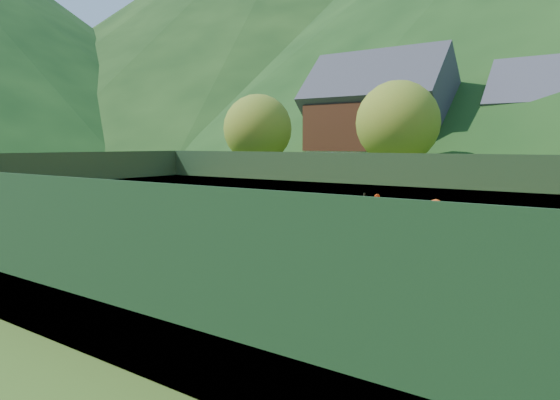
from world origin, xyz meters
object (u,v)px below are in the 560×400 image
Objects in this scene: student_b at (377,212)px; ball_hopper at (101,206)px; tennis_net at (299,220)px; chalet_left at (379,123)px; student_c at (435,220)px; student_a at (365,214)px; coach at (184,210)px; student_d at (467,223)px.

student_b reaches higher than ball_hopper.
tennis_net is 9.25m from ball_hopper.
chalet_left is (-1.29, 33.10, 4.88)m from ball_hopper.
tennis_net is at bearing -7.70° from student_c.
chalet_left is at bearing 108.43° from tennis_net.
ball_hopper is at bearing 34.70° from student_a.
coach is 1.37× the size of student_d.
student_b is 0.12× the size of tennis_net.
coach is 1.31× the size of student_a.
coach reaches higher than student_d.
student_b is (5.98, 5.23, -0.19)m from coach.
student_d is (4.01, 0.07, -0.03)m from student_a.
student_b is (0.17, 0.73, 0.03)m from student_a.
student_c is (8.83, 4.00, -0.15)m from coach.
chalet_left reaches higher than student_d.
student_a is at bearing 99.86° from student_b.
coach is at bearing -142.58° from tennis_net.
coach is 0.14× the size of chalet_left.
coach is 1.19× the size of student_c.
student_d is at bearing -168.08° from student_a.
student_a is 0.91× the size of student_c.
tennis_net is (-2.29, -2.41, -0.24)m from student_b.
student_b reaches higher than tennis_net.
ball_hopper is 33.49m from chalet_left.
ball_hopper is at bearing -3.47° from student_c.
ball_hopper is at bearing -165.76° from coach.
student_a is 0.75m from student_b.
ball_hopper is at bearing 24.76° from student_d.
student_c is at bearing 36.00° from student_d.
coach reaches higher than student_c.
student_b is at bearing -3.10° from student_d.
coach reaches higher than student_a.
student_a is 0.12× the size of tennis_net.
student_a is 11.84m from ball_hopper.
student_c is 1.56× the size of ball_hopper.
student_c is at bearing 17.21° from ball_hopper.
student_b is at bearing 26.61° from ball_hopper.
student_a is 2.71m from tennis_net.
student_d is (1.00, 0.56, -0.10)m from student_c.
student_b is 3.90m from student_d.
chalet_left is (-10.00, 30.00, 5.13)m from tennis_net.
coach is 5.04m from ball_hopper.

